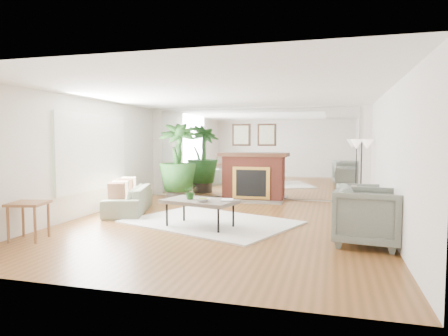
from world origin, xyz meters
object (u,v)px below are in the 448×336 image
(armchair_back, at_px, (361,204))
(potted_ficus, at_px, (178,160))
(sofa, at_px, (129,199))
(floor_lamp, at_px, (362,150))
(coffee_table, at_px, (200,202))
(fireplace, at_px, (253,176))
(armchair_front, at_px, (368,217))
(side_table, at_px, (28,208))

(armchair_back, xyz_separation_m, potted_ficus, (-4.41, 1.64, 0.72))
(sofa, relative_size, floor_lamp, 1.21)
(sofa, xyz_separation_m, armchair_back, (4.92, 0.02, 0.09))
(coffee_table, bearing_deg, fireplace, 85.76)
(fireplace, bearing_deg, potted_ficus, -155.20)
(floor_lamp, bearing_deg, sofa, -161.31)
(coffee_table, relative_size, potted_ficus, 0.71)
(sofa, height_order, armchair_front, armchair_front)
(armchair_back, distance_m, armchair_front, 1.61)
(armchair_front, xyz_separation_m, potted_ficus, (-4.41, 3.24, 0.66))
(armchair_back, bearing_deg, coffee_table, 106.24)
(fireplace, bearing_deg, armchair_front, -57.50)
(fireplace, xyz_separation_m, armchair_front, (2.60, -4.08, -0.22))
(armchair_back, height_order, armchair_front, armchair_front)
(sofa, distance_m, side_table, 2.69)
(armchair_front, bearing_deg, side_table, 109.73)
(fireplace, height_order, armchair_back, fireplace)
(armchair_back, bearing_deg, sofa, 84.87)
(coffee_table, height_order, armchair_front, armchair_front)
(coffee_table, height_order, armchair_back, armchair_back)
(armchair_front, bearing_deg, potted_ficus, 61.74)
(coffee_table, relative_size, floor_lamp, 0.89)
(floor_lamp, bearing_deg, fireplace, 163.45)
(potted_ficus, bearing_deg, sofa, -106.97)
(coffee_table, bearing_deg, sofa, 151.47)
(coffee_table, distance_m, floor_lamp, 4.19)
(coffee_table, distance_m, sofa, 2.34)
(armchair_front, bearing_deg, floor_lamp, 6.34)
(sofa, height_order, floor_lamp, floor_lamp)
(coffee_table, xyz_separation_m, sofa, (-2.05, 1.11, -0.19))
(floor_lamp, bearing_deg, armchair_front, -91.75)
(fireplace, xyz_separation_m, coffee_table, (-0.27, -3.61, -0.18))
(armchair_front, height_order, side_table, armchair_front)
(fireplace, relative_size, coffee_table, 1.41)
(coffee_table, height_order, potted_ficus, potted_ficus)
(coffee_table, xyz_separation_m, potted_ficus, (-1.54, 2.78, 0.62))
(sofa, height_order, armchair_back, armchair_back)
(armchair_front, distance_m, floor_lamp, 3.41)
(side_table, bearing_deg, armchair_back, 27.10)
(potted_ficus, bearing_deg, side_table, -100.99)
(sofa, height_order, potted_ficus, potted_ficus)
(fireplace, height_order, potted_ficus, potted_ficus)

